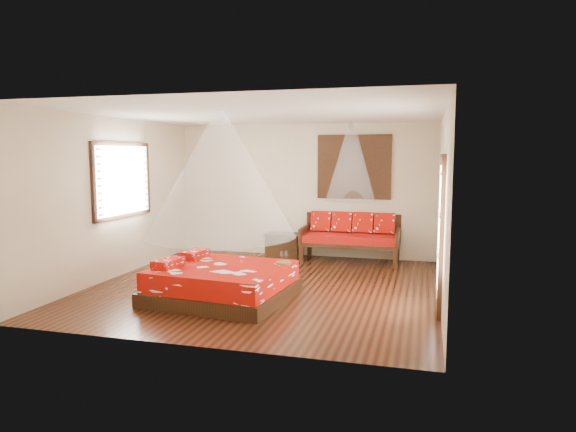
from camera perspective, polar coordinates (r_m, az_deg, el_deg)
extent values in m
cube|color=black|center=(8.52, -2.56, -7.87)|extent=(5.50, 5.50, 0.02)
cube|color=white|center=(8.27, -2.66, 11.40)|extent=(5.50, 5.50, 0.02)
cube|color=#C5B790|center=(9.48, -18.71, 1.93)|extent=(0.02, 5.50, 2.80)
cube|color=#C5B790|center=(7.89, 16.87, 1.08)|extent=(0.02, 5.50, 2.80)
cube|color=#C5B790|center=(10.93, 1.81, 2.88)|extent=(5.50, 0.02, 2.80)
cube|color=#C5B790|center=(5.72, -11.05, -0.81)|extent=(5.50, 0.02, 2.80)
cube|color=black|center=(7.83, -7.28, -8.41)|extent=(2.10, 1.94, 0.20)
cube|color=#AC0E05|center=(7.76, -7.31, -6.63)|extent=(1.99, 1.83, 0.30)
cube|color=#AC0E05|center=(7.77, -13.18, -5.13)|extent=(0.32, 0.53, 0.13)
cube|color=#AC0E05|center=(8.37, -10.36, -4.20)|extent=(0.32, 0.53, 0.13)
cube|color=black|center=(10.24, 1.48, -4.10)|extent=(0.08, 0.08, 0.42)
cube|color=black|center=(9.98, 11.84, -4.54)|extent=(0.08, 0.08, 0.42)
cube|color=black|center=(10.96, 2.41, -3.38)|extent=(0.08, 0.08, 0.42)
cube|color=black|center=(10.71, 12.07, -3.76)|extent=(0.08, 0.08, 0.42)
cube|color=black|center=(10.40, 6.91, -3.03)|extent=(1.96, 0.87, 0.08)
cube|color=#990505|center=(10.38, 6.92, -2.43)|extent=(1.90, 0.81, 0.14)
cube|color=black|center=(10.74, 7.23, -1.15)|extent=(1.96, 0.06, 0.55)
cube|color=black|center=(10.55, 1.86, -1.96)|extent=(0.06, 0.87, 0.30)
cube|color=black|center=(10.29, 12.11, -2.34)|extent=(0.06, 0.87, 0.30)
cube|color=#AC0E05|center=(10.72, 3.69, -0.61)|extent=(0.41, 0.20, 0.43)
cube|color=#AC0E05|center=(10.65, 5.99, -0.68)|extent=(0.41, 0.20, 0.43)
cube|color=#AC0E05|center=(10.59, 8.32, -0.76)|extent=(0.41, 0.20, 0.43)
cube|color=#AC0E05|center=(10.54, 10.67, -0.83)|extent=(0.41, 0.20, 0.43)
cube|color=black|center=(10.86, -0.49, -3.38)|extent=(0.69, 0.50, 0.45)
cube|color=black|center=(10.82, -0.49, -2.08)|extent=(0.73, 0.54, 0.05)
cube|color=black|center=(10.67, 7.35, 5.42)|extent=(1.52, 0.06, 1.32)
cube|color=black|center=(10.66, 7.34, 5.42)|extent=(1.35, 0.04, 1.10)
cube|color=black|center=(9.61, -17.92, 3.81)|extent=(0.08, 1.74, 1.34)
cube|color=white|center=(9.59, -17.72, 3.81)|extent=(0.04, 1.54, 1.10)
cube|color=black|center=(7.33, 16.59, -2.08)|extent=(0.08, 1.02, 2.16)
cube|color=white|center=(7.32, 16.46, -1.30)|extent=(0.03, 0.82, 1.70)
cylinder|color=brown|center=(7.83, -0.48, -5.21)|extent=(0.24, 0.24, 0.03)
cone|color=white|center=(7.56, -7.48, 4.50)|extent=(2.19, 2.19, 1.80)
cone|color=white|center=(10.20, 7.00, 5.93)|extent=(0.98, 0.98, 1.50)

